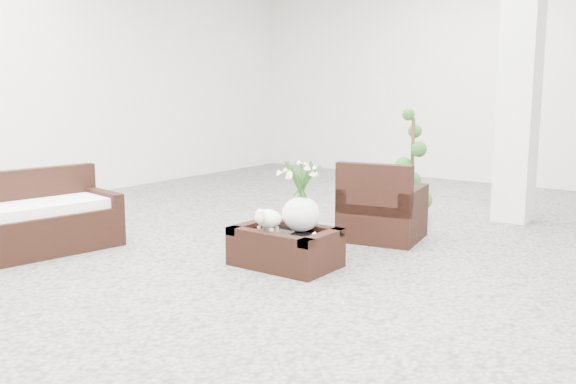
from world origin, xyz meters
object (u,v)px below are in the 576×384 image
Objects in this scene: coffee_table at (285,249)px; armchair at (383,200)px; loveseat at (38,212)px; topiary at (412,166)px.

armchair reaches higher than coffee_table.
armchair is at bearing 81.33° from coffee_table.
armchair is 0.57× the size of loveseat.
topiary is (0.05, 2.45, 0.50)m from coffee_table.
coffee_table is 1.08× the size of armchair.
loveseat is 4.15m from topiary.
loveseat reaches higher than coffee_table.
topiary is at bearing -91.20° from armchair.
armchair reaches higher than loveseat.
topiary is (2.27, 3.46, 0.26)m from loveseat.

